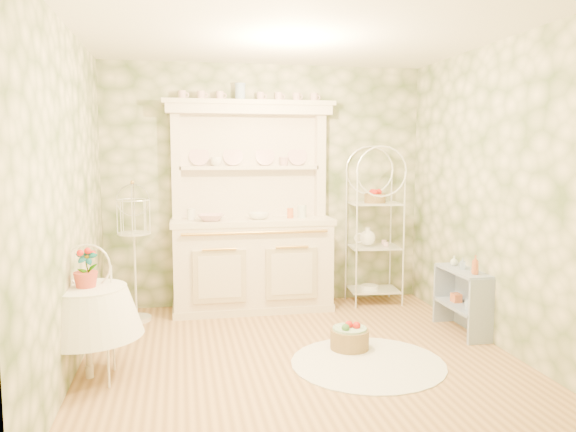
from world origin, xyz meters
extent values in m
plane|color=tan|center=(0.00, 0.00, 0.00)|extent=(3.60, 3.60, 0.00)
plane|color=white|center=(0.00, 0.00, 2.70)|extent=(3.60, 3.60, 0.00)
plane|color=beige|center=(-1.80, 0.00, 1.35)|extent=(3.60, 3.60, 0.00)
plane|color=beige|center=(1.80, 0.00, 1.35)|extent=(3.60, 3.60, 0.00)
plane|color=beige|center=(0.00, 1.80, 1.35)|extent=(3.60, 3.60, 0.00)
plane|color=beige|center=(0.00, -1.80, 1.35)|extent=(3.60, 3.60, 0.00)
cube|color=white|center=(-0.20, 1.52, 1.15)|extent=(1.87, 0.61, 2.29)
cube|color=white|center=(1.21, 1.54, 0.89)|extent=(0.59, 0.45, 1.78)
cube|color=#91A1BE|center=(1.68, 0.35, 0.29)|extent=(0.31, 0.69, 0.58)
cylinder|color=white|center=(-1.68, -0.13, 0.40)|extent=(0.97, 0.97, 0.80)
cube|color=white|center=(-1.68, -0.18, 0.44)|extent=(0.45, 0.45, 0.87)
cube|color=white|center=(-1.43, 1.33, 0.74)|extent=(0.39, 0.39, 1.47)
cylinder|color=olive|center=(0.47, 0.09, 0.12)|extent=(0.47, 0.47, 0.23)
cylinder|color=white|center=(0.52, -0.26, 0.01)|extent=(1.36, 1.36, 0.01)
imported|color=white|center=(-0.65, 1.42, 1.02)|extent=(0.30, 0.30, 0.07)
imported|color=white|center=(-0.13, 1.47, 1.02)|extent=(0.23, 0.23, 0.07)
imported|color=white|center=(-0.57, 1.68, 1.61)|extent=(0.13, 0.13, 0.10)
imported|color=white|center=(0.18, 1.68, 1.61)|extent=(0.11, 0.11, 0.10)
imported|color=#3F7238|center=(-1.67, -0.14, 0.85)|extent=(0.16, 0.12, 0.30)
imported|color=#D06839|center=(1.68, 0.14, 0.68)|extent=(0.08, 0.08, 0.18)
imported|color=#98B1D8|center=(1.68, 0.37, 0.65)|extent=(0.07, 0.07, 0.11)
imported|color=silver|center=(1.68, 0.54, 0.65)|extent=(0.09, 0.09, 0.10)
camera|label=1|loc=(-0.97, -4.50, 1.73)|focal=35.00mm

